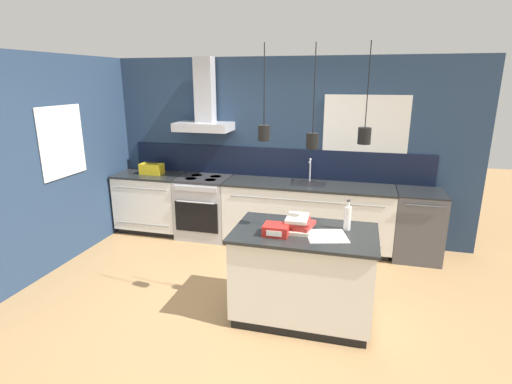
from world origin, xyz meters
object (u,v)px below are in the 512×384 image
bottle_on_island (347,217)px  yellow_toolbox (152,169)px  dishwasher (418,225)px  red_supply_box (276,230)px  book_stack (299,223)px  oven_range (204,207)px

bottle_on_island → yellow_toolbox: bearing=151.4°
dishwasher → red_supply_box: (-1.50, -1.91, 0.50)m
dishwasher → book_stack: 2.24m
bottle_on_island → red_supply_box: (-0.63, -0.30, -0.07)m
yellow_toolbox → dishwasher: bearing=-0.0°
yellow_toolbox → book_stack: bearing=-34.7°
book_stack → yellow_toolbox: size_ratio=0.98×
dishwasher → bottle_on_island: bottle_on_island is taller
bottle_on_island → red_supply_box: 0.70m
bottle_on_island → yellow_toolbox: size_ratio=0.87×
red_supply_box → dishwasher: bearing=51.9°
red_supply_box → oven_range: bearing=128.0°
dishwasher → book_stack: size_ratio=2.73×
bottle_on_island → book_stack: size_ratio=0.89×
bottle_on_island → book_stack: (-0.45, -0.12, -0.06)m
oven_range → dishwasher: (2.99, 0.00, -0.00)m
oven_range → book_stack: bearing=-46.0°
dishwasher → bottle_on_island: bearing=-118.5°
dishwasher → bottle_on_island: (-0.87, -1.61, 0.58)m
book_stack → oven_range: bearing=134.0°
oven_range → book_stack: size_ratio=2.73×
red_supply_box → bottle_on_island: bearing=25.6°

